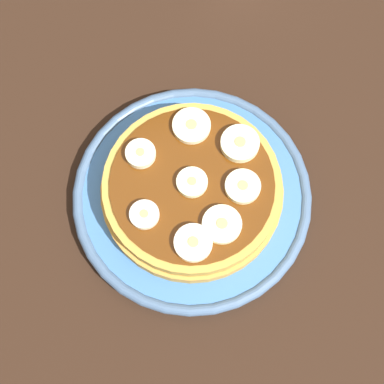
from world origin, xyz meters
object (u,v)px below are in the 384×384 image
at_px(banana_slice_2, 222,225).
at_px(banana_slice_5, 193,243).
at_px(banana_slice_1, 191,126).
at_px(plate, 192,196).
at_px(pancake_stack, 190,186).
at_px(banana_slice_4, 141,154).
at_px(banana_slice_6, 243,187).
at_px(banana_slice_7, 240,144).
at_px(banana_slice_3, 144,215).
at_px(banana_slice_0, 192,185).

bearing_deg(banana_slice_2, banana_slice_5, -156.34).
distance_m(banana_slice_1, banana_slice_5, 0.11).
relative_size(plate, pancake_stack, 1.34).
height_order(banana_slice_4, banana_slice_5, same).
bearing_deg(banana_slice_6, pancake_stack, 160.98).
distance_m(pancake_stack, banana_slice_7, 0.06).
bearing_deg(banana_slice_7, banana_slice_1, 147.59).
height_order(pancake_stack, banana_slice_4, banana_slice_4).
height_order(pancake_stack, banana_slice_3, banana_slice_3).
bearing_deg(banana_slice_3, pancake_stack, 30.20).
bearing_deg(banana_slice_7, banana_slice_4, 176.29).
distance_m(banana_slice_0, banana_slice_1, 0.06).
bearing_deg(pancake_stack, banana_slice_3, -149.80).
relative_size(banana_slice_5, banana_slice_7, 0.94).
xyz_separation_m(banana_slice_1, banana_slice_2, (0.01, -0.10, 0.00)).
bearing_deg(plate, banana_slice_3, -154.22).
distance_m(banana_slice_2, banana_slice_6, 0.04).
relative_size(plate, banana_slice_7, 6.38).
xyz_separation_m(banana_slice_4, banana_slice_6, (0.09, -0.05, -0.00)).
distance_m(pancake_stack, banana_slice_2, 0.05).
bearing_deg(banana_slice_6, banana_slice_0, 167.42).
bearing_deg(plate, banana_slice_5, -98.91).
distance_m(banana_slice_3, banana_slice_5, 0.05).
bearing_deg(banana_slice_6, banana_slice_1, 117.50).
height_order(pancake_stack, banana_slice_2, banana_slice_2).
distance_m(banana_slice_3, banana_slice_6, 0.09).
distance_m(banana_slice_2, banana_slice_5, 0.03).
relative_size(banana_slice_3, banana_slice_7, 0.74).
bearing_deg(banana_slice_1, banana_slice_6, -62.50).
xyz_separation_m(pancake_stack, banana_slice_5, (-0.01, -0.06, 0.02)).
bearing_deg(banana_slice_4, banana_slice_5, -70.09).
relative_size(banana_slice_0, banana_slice_5, 0.84).
bearing_deg(banana_slice_2, plate, 113.82).
bearing_deg(banana_slice_1, plate, -99.46).
xyz_separation_m(banana_slice_1, banana_slice_7, (0.04, -0.03, 0.00)).
height_order(banana_slice_3, banana_slice_4, banana_slice_4).
xyz_separation_m(pancake_stack, banana_slice_0, (0.00, -0.01, 0.02)).
xyz_separation_m(plate, banana_slice_0, (-0.00, -0.00, 0.04)).
xyz_separation_m(plate, banana_slice_3, (-0.05, -0.02, 0.04)).
bearing_deg(banana_slice_1, pancake_stack, -101.64).
xyz_separation_m(banana_slice_3, banana_slice_6, (0.09, 0.01, 0.00)).
relative_size(pancake_stack, banana_slice_7, 4.75).
xyz_separation_m(pancake_stack, banana_slice_7, (0.05, 0.03, 0.02)).
xyz_separation_m(banana_slice_1, banana_slice_6, (0.03, -0.07, 0.00)).
bearing_deg(banana_slice_0, banana_slice_6, -12.58).
bearing_deg(banana_slice_1, banana_slice_2, -84.28).
height_order(banana_slice_0, banana_slice_6, same).
relative_size(plate, banana_slice_1, 6.39).
xyz_separation_m(plate, banana_slice_4, (-0.04, 0.04, 0.04)).
distance_m(banana_slice_1, banana_slice_2, 0.10).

